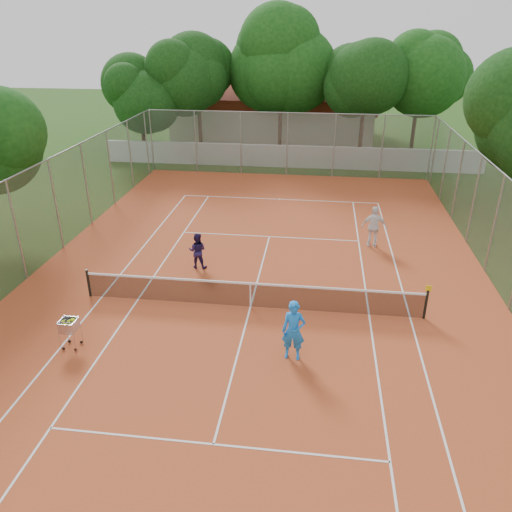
# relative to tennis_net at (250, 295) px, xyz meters

# --- Properties ---
(ground) EXTENTS (120.00, 120.00, 0.00)m
(ground) POSITION_rel_tennis_net_xyz_m (0.00, 0.00, -0.51)
(ground) COLOR #1D3D10
(ground) RESTS_ON ground
(court_pad) EXTENTS (18.00, 34.00, 0.02)m
(court_pad) POSITION_rel_tennis_net_xyz_m (0.00, 0.00, -0.50)
(court_pad) COLOR #B64A23
(court_pad) RESTS_ON ground
(court_lines) EXTENTS (10.98, 23.78, 0.01)m
(court_lines) POSITION_rel_tennis_net_xyz_m (0.00, 0.00, -0.49)
(court_lines) COLOR white
(court_lines) RESTS_ON court_pad
(tennis_net) EXTENTS (11.88, 0.10, 0.98)m
(tennis_net) POSITION_rel_tennis_net_xyz_m (0.00, 0.00, 0.00)
(tennis_net) COLOR black
(tennis_net) RESTS_ON court_pad
(perimeter_fence) EXTENTS (18.00, 34.00, 4.00)m
(perimeter_fence) POSITION_rel_tennis_net_xyz_m (0.00, 0.00, 1.49)
(perimeter_fence) COLOR slate
(perimeter_fence) RESTS_ON ground
(boundary_wall) EXTENTS (26.00, 0.30, 1.50)m
(boundary_wall) POSITION_rel_tennis_net_xyz_m (0.00, 19.00, 0.24)
(boundary_wall) COLOR silver
(boundary_wall) RESTS_ON ground
(clubhouse) EXTENTS (16.40, 9.00, 4.40)m
(clubhouse) POSITION_rel_tennis_net_xyz_m (-2.00, 29.00, 1.69)
(clubhouse) COLOR beige
(clubhouse) RESTS_ON ground
(tropical_trees) EXTENTS (29.00, 19.00, 10.00)m
(tropical_trees) POSITION_rel_tennis_net_xyz_m (0.00, 22.00, 4.49)
(tropical_trees) COLOR black
(tropical_trees) RESTS_ON ground
(player_near) EXTENTS (0.71, 0.49, 1.89)m
(player_near) POSITION_rel_tennis_net_xyz_m (1.66, -2.74, 0.45)
(player_near) COLOR blue
(player_near) RESTS_ON court_pad
(player_far_left) EXTENTS (0.73, 0.58, 1.49)m
(player_far_left) POSITION_rel_tennis_net_xyz_m (-2.56, 2.83, 0.26)
(player_far_left) COLOR #211746
(player_far_left) RESTS_ON court_pad
(player_far_right) EXTENTS (1.10, 0.46, 1.86)m
(player_far_right) POSITION_rel_tennis_net_xyz_m (4.68, 5.92, 0.44)
(player_far_right) COLOR white
(player_far_right) RESTS_ON court_pad
(ball_hopper) EXTENTS (0.67, 0.67, 1.06)m
(ball_hopper) POSITION_rel_tennis_net_xyz_m (-5.13, -3.10, 0.04)
(ball_hopper) COLOR #B0B0B7
(ball_hopper) RESTS_ON court_pad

